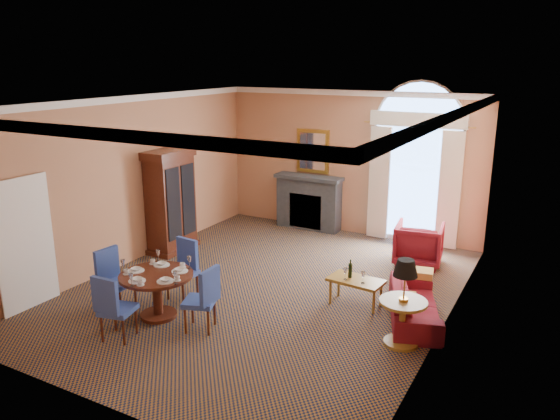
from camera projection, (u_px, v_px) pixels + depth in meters
The scene contains 12 objects.
ground at pixel (266, 289), 9.45m from camera, with size 7.50×7.50×0.00m, color #111C38.
room_envelope at pixel (283, 140), 9.36m from camera, with size 6.04×7.52×3.45m.
armoire at pixel (171, 203), 11.13m from camera, with size 0.60×1.07×2.10m.
dining_table at pixel (157, 284), 8.30m from camera, with size 1.12×1.12×0.91m.
dining_chair_north at pixel (185, 265), 9.03m from camera, with size 0.48×0.49×0.98m.
dining_chair_south at pixel (112, 304), 7.58m from camera, with size 0.53×0.53×0.98m.
dining_chair_east at pixel (205, 295), 7.86m from camera, with size 0.56×0.56×0.98m.
dining_chair_west at pixel (113, 275), 8.62m from camera, with size 0.48×0.47×0.98m.
sofa at pixel (414, 303), 8.30m from camera, with size 1.76×0.69×0.52m, color maroon.
armchair at pixel (419, 244), 10.50m from camera, with size 0.87×0.90×0.82m, color maroon.
coffee_table at pixel (356, 281), 8.75m from camera, with size 0.92×0.57×0.75m.
side_table at pixel (404, 294), 7.43m from camera, with size 0.66×0.66×1.23m.
Camera 1 is at (4.40, -7.55, 3.85)m, focal length 35.00 mm.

